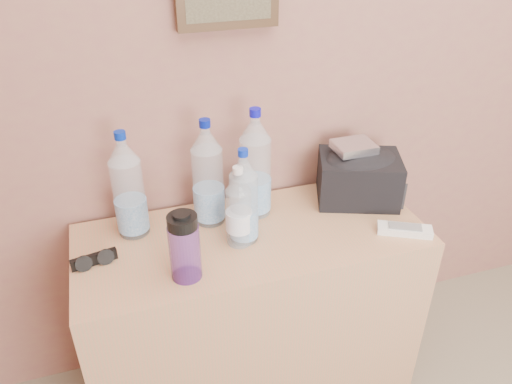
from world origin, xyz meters
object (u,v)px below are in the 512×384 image
at_px(pet_large_a, 128,190).
at_px(ac_remote, 405,230).
at_px(pet_small, 239,211).
at_px(toiletry_bag, 359,176).
at_px(dresser, 253,313).
at_px(nalgene_bottle, 184,246).
at_px(pet_large_d, 244,201).
at_px(pet_large_b, 255,169).
at_px(pet_large_c, 208,178).
at_px(sunglasses, 94,259).
at_px(foil_packet, 354,147).

distance_m(pet_large_a, ac_remote, 0.87).
height_order(pet_small, toiletry_bag, pet_small).
distance_m(dresser, pet_large_a, 0.62).
bearing_deg(nalgene_bottle, ac_remote, -0.74).
height_order(dresser, pet_large_d, pet_large_d).
height_order(pet_large_b, pet_small, pet_large_b).
height_order(pet_large_c, pet_small, pet_large_c).
height_order(pet_large_b, sunglasses, pet_large_b).
relative_size(dresser, toiletry_bag, 4.09).
bearing_deg(toiletry_bag, foil_packet, 158.51).
bearing_deg(dresser, foil_packet, 15.54).
bearing_deg(pet_large_c, nalgene_bottle, -116.75).
relative_size(pet_large_b, ac_remote, 2.19).
bearing_deg(dresser, pet_large_d, -156.98).
height_order(nalgene_bottle, foil_packet, same).
bearing_deg(foil_packet, sunglasses, -172.90).
relative_size(nalgene_bottle, toiletry_bag, 0.78).
bearing_deg(dresser, sunglasses, 179.97).
distance_m(nalgene_bottle, ac_remote, 0.70).
bearing_deg(foil_packet, pet_small, -163.02).
bearing_deg(ac_remote, pet_small, -165.50).
xyz_separation_m(nalgene_bottle, sunglasses, (-0.25, 0.13, -0.09)).
height_order(ac_remote, toiletry_bag, toiletry_bag).
relative_size(pet_large_a, ac_remote, 2.06).
height_order(pet_small, foil_packet, pet_small).
distance_m(pet_small, ac_remote, 0.54).
relative_size(pet_large_a, toiletry_bag, 1.29).
relative_size(pet_small, sunglasses, 1.98).
bearing_deg(ac_remote, pet_large_b, 174.86).
relative_size(dresser, pet_large_a, 3.17).
relative_size(pet_large_b, pet_large_d, 1.19).
relative_size(pet_large_d, foil_packet, 2.36).
bearing_deg(ac_remote, pet_large_c, -177.32).
distance_m(dresser, foil_packet, 0.68).
xyz_separation_m(pet_large_a, pet_large_c, (0.24, -0.01, 0.00)).
xyz_separation_m(pet_large_d, pet_small, (-0.02, -0.01, -0.02)).
bearing_deg(sunglasses, nalgene_bottle, -39.19).
relative_size(ac_remote, toiletry_bag, 0.63).
xyz_separation_m(pet_large_d, ac_remote, (0.49, -0.13, -0.13)).
bearing_deg(nalgene_bottle, pet_large_d, 30.20).
bearing_deg(foil_packet, pet_large_b, 178.00).
xyz_separation_m(pet_large_b, pet_large_c, (-0.16, -0.00, -0.01)).
height_order(nalgene_bottle, toiletry_bag, nalgene_bottle).
bearing_deg(dresser, pet_large_b, 68.07).
bearing_deg(pet_large_a, pet_large_d, -23.48).
bearing_deg(nalgene_bottle, foil_packet, 21.02).
relative_size(dresser, pet_large_b, 2.98).
xyz_separation_m(pet_large_a, pet_large_d, (0.32, -0.14, -0.02)).
distance_m(pet_large_c, ac_remote, 0.64).
bearing_deg(toiletry_bag, sunglasses, -153.67).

